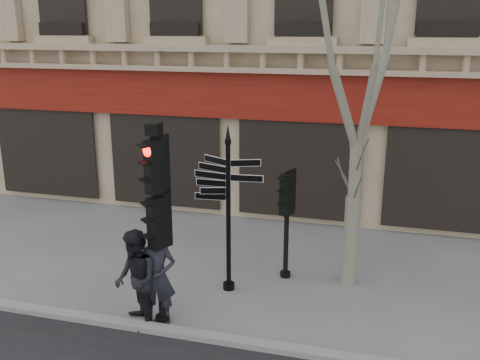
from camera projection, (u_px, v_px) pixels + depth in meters
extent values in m
plane|color=slate|center=(257.00, 306.00, 10.74)|extent=(80.00, 80.00, 0.00)
cube|color=gray|center=(238.00, 342.00, 9.43)|extent=(80.00, 0.25, 0.12)
cube|color=#69100A|center=(301.00, 97.00, 14.27)|extent=(28.00, 0.25, 1.30)
cube|color=#988063|center=(301.00, 60.00, 13.79)|extent=(28.00, 0.35, 0.74)
cylinder|color=black|center=(228.00, 219.00, 11.02)|extent=(0.10, 0.10, 3.18)
cylinder|color=black|center=(229.00, 286.00, 11.44)|extent=(0.25, 0.25, 0.14)
cone|color=black|center=(228.00, 132.00, 10.51)|extent=(0.11, 0.11, 0.32)
cylinder|color=black|center=(159.00, 236.00, 9.68)|extent=(0.12, 0.12, 3.52)
cylinder|color=black|center=(163.00, 319.00, 10.15)|extent=(0.26, 0.26, 0.14)
cube|color=black|center=(158.00, 222.00, 9.60)|extent=(0.51, 0.45, 0.96)
cube|color=black|center=(156.00, 166.00, 9.32)|extent=(0.51, 0.45, 0.96)
sphere|color=#FF0C05|center=(155.00, 152.00, 9.25)|extent=(0.20, 0.20, 0.20)
cube|color=black|center=(154.00, 129.00, 9.13)|extent=(0.32, 0.35, 0.20)
cylinder|color=black|center=(286.00, 226.00, 11.69)|extent=(0.12, 0.12, 2.41)
cylinder|color=black|center=(285.00, 274.00, 12.01)|extent=(0.25, 0.25, 0.14)
cube|color=black|center=(287.00, 194.00, 11.49)|extent=(0.48, 0.42, 0.92)
cylinder|color=gray|center=(351.00, 241.00, 11.45)|extent=(0.33, 0.33, 1.99)
cylinder|color=gray|center=(355.00, 172.00, 11.03)|extent=(0.25, 0.25, 1.27)
imported|color=black|center=(157.00, 277.00, 9.90)|extent=(0.78, 0.60, 1.92)
imported|color=black|center=(136.00, 280.00, 9.78)|extent=(1.14, 1.17, 1.90)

